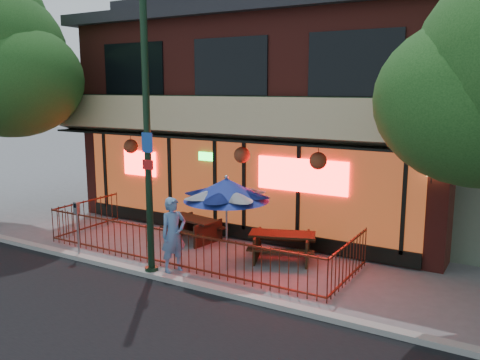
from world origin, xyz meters
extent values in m
plane|color=gray|center=(0.00, 0.00, 0.00)|extent=(80.00, 80.00, 0.00)
cube|color=#999993|center=(0.00, -0.50, 0.06)|extent=(80.00, 0.25, 0.12)
cube|color=maroon|center=(0.00, 7.20, 3.25)|extent=(12.00, 8.00, 6.50)
cube|color=#59230F|center=(0.00, 3.18, 1.65)|extent=(11.00, 0.06, 2.60)
cube|color=#FF0C0C|center=(2.30, 3.10, 2.10)|extent=(2.60, 0.04, 0.90)
cube|color=#FF0C0C|center=(-3.40, 3.10, 2.00)|extent=(1.30, 0.04, 0.80)
cube|color=#D3B585|center=(0.00, 2.70, 3.55)|extent=(12.20, 1.33, 1.26)
cube|color=black|center=(-3.60, 3.18, 5.00)|extent=(2.40, 0.06, 1.60)
cube|color=black|center=(0.00, 3.18, 5.00)|extent=(2.40, 0.06, 1.60)
cube|color=black|center=(3.60, 3.18, 5.00)|extent=(2.40, 0.06, 1.60)
cube|color=black|center=(0.00, 3.15, 0.25)|extent=(11.00, 0.12, 0.40)
cube|color=#FFC672|center=(5.60, 3.02, 2.55)|extent=(0.18, 0.18, 0.32)
cube|color=#4F1E11|center=(0.00, 0.20, 0.95)|extent=(8.40, 0.04, 0.04)
cube|color=#4F1E11|center=(0.00, 0.20, 0.12)|extent=(8.40, 0.04, 0.04)
cube|color=#4F1E11|center=(-4.20, 1.50, 0.95)|extent=(0.04, 2.60, 0.04)
cube|color=#4F1E11|center=(4.20, 1.50, 0.95)|extent=(0.04, 2.60, 0.04)
cylinder|color=#4F1E11|center=(0.00, 0.20, 0.50)|extent=(0.02, 0.02, 1.00)
cylinder|color=black|center=(0.00, -0.40, 3.50)|extent=(0.16, 0.16, 7.00)
cylinder|color=black|center=(0.00, -0.40, 0.10)|extent=(0.32, 0.32, 0.20)
cube|color=#194CB2|center=(0.12, -0.55, 3.20)|extent=(0.30, 0.02, 0.45)
cube|color=red|center=(0.12, -0.55, 2.70)|extent=(0.30, 0.02, 0.22)
cube|color=black|center=(-1.40, 2.50, 0.32)|extent=(0.25, 1.13, 0.65)
cube|color=black|center=(-0.20, 2.30, 0.32)|extent=(0.25, 1.13, 0.65)
cube|color=black|center=(-0.80, 2.40, 0.65)|extent=(1.66, 0.91, 0.05)
cube|color=black|center=(-0.88, 1.93, 0.38)|extent=(1.59, 0.51, 0.04)
cube|color=black|center=(-0.72, 2.87, 0.38)|extent=(1.59, 0.51, 0.04)
cube|color=black|center=(1.59, 1.94, 0.35)|extent=(0.48, 1.16, 0.69)
cube|color=black|center=(2.82, 2.39, 0.35)|extent=(0.48, 1.16, 0.69)
cube|color=black|center=(2.21, 2.16, 0.69)|extent=(1.82, 1.25, 0.06)
cube|color=black|center=(2.39, 1.68, 0.41)|extent=(1.67, 0.84, 0.05)
cube|color=black|center=(2.02, 2.65, 0.41)|extent=(1.67, 0.84, 0.05)
cylinder|color=gray|center=(1.36, 0.81, 1.08)|extent=(0.05, 0.05, 2.17)
cone|color=navy|center=(1.36, 0.81, 2.02)|extent=(2.07, 2.07, 0.54)
sphere|color=gray|center=(1.36, 0.81, 2.32)|extent=(0.10, 0.10, 0.10)
imported|color=#628EC4|center=(0.29, 0.10, 0.92)|extent=(0.67, 0.79, 1.83)
cylinder|color=gray|center=(-2.47, -0.40, 0.61)|extent=(0.06, 0.06, 1.22)
cube|color=gray|center=(-2.47, -0.40, 1.35)|extent=(0.14, 0.11, 0.31)
cube|color=black|center=(-2.47, -0.46, 1.42)|extent=(0.09, 0.01, 0.11)
camera|label=1|loc=(7.70, -9.25, 4.42)|focal=38.00mm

